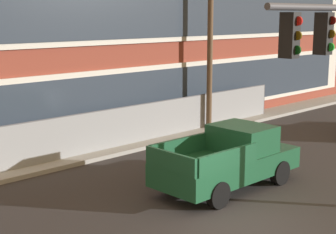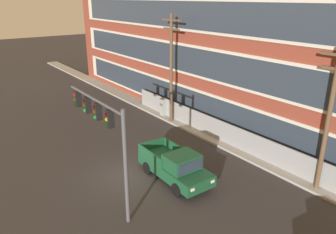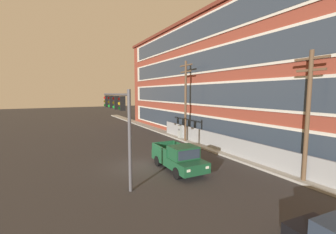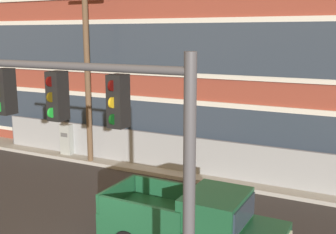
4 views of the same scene
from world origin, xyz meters
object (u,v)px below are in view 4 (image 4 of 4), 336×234
(traffic_signal_mast, at_px, (81,132))
(utility_pole_near_corner, at_px, (87,57))
(pickup_truck_dark_green, at_px, (195,224))
(pedestrian_near_cabinet, at_px, (304,169))
(electrical_cabinet, at_px, (68,140))

(traffic_signal_mast, distance_m, utility_pole_near_corner, 12.38)
(pickup_truck_dark_green, bearing_deg, pedestrian_near_cabinet, 73.28)
(traffic_signal_mast, height_order, electrical_cabinet, traffic_signal_mast)
(utility_pole_near_corner, bearing_deg, pickup_truck_dark_green, -35.21)
(traffic_signal_mast, relative_size, pickup_truck_dark_green, 1.19)
(electrical_cabinet, bearing_deg, utility_pole_near_corner, -14.59)
(utility_pole_near_corner, bearing_deg, pedestrian_near_cabinet, 4.49)
(traffic_signal_mast, bearing_deg, electrical_cabinet, 131.72)
(pickup_truck_dark_green, height_order, pedestrian_near_cabinet, pickup_truck_dark_green)
(electrical_cabinet, bearing_deg, pedestrian_near_cabinet, 1.58)
(pickup_truck_dark_green, bearing_deg, electrical_cabinet, 147.96)
(electrical_cabinet, relative_size, pedestrian_near_cabinet, 1.01)
(traffic_signal_mast, bearing_deg, pedestrian_near_cabinet, 77.62)
(traffic_signal_mast, distance_m, electrical_cabinet, 14.27)
(traffic_signal_mast, xyz_separation_m, pedestrian_near_cabinet, (2.33, 10.62, -3.46))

